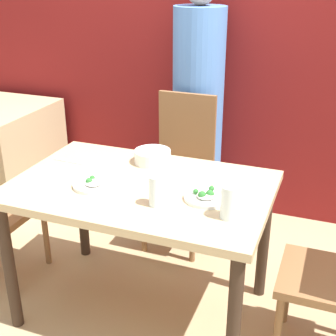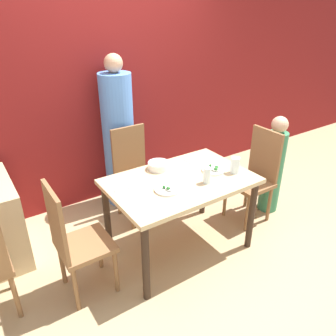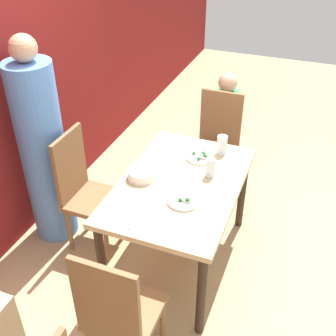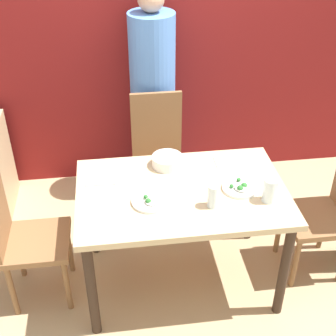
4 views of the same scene
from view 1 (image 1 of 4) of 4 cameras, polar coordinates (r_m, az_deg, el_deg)
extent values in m
plane|color=tan|center=(2.69, -2.94, -16.59)|extent=(10.00, 10.00, 0.00)
cube|color=maroon|center=(3.36, 6.25, 16.88)|extent=(10.00, 0.06, 2.70)
cube|color=tan|center=(2.29, -3.31, -2.44)|extent=(1.26, 0.82, 0.04)
cylinder|color=#332319|center=(2.50, -18.78, -11.38)|extent=(0.06, 0.06, 0.71)
cylinder|color=#332319|center=(2.07, 8.02, -18.39)|extent=(0.06, 0.06, 0.71)
cylinder|color=#332319|center=(2.98, -10.45, -4.44)|extent=(0.06, 0.06, 0.71)
cylinder|color=#332319|center=(2.63, 11.61, -8.56)|extent=(0.06, 0.06, 0.71)
cube|color=brown|center=(3.01, 1.09, -2.10)|extent=(0.40, 0.40, 0.04)
cube|color=brown|center=(3.06, 2.31, 4.21)|extent=(0.38, 0.03, 0.54)
cylinder|color=brown|center=(3.03, -2.96, -6.73)|extent=(0.04, 0.04, 0.41)
cylinder|color=brown|center=(2.93, 3.02, -7.89)|extent=(0.04, 0.04, 0.41)
cylinder|color=brown|center=(3.30, -0.67, -4.04)|extent=(0.04, 0.04, 0.41)
cylinder|color=brown|center=(3.20, 4.86, -5.00)|extent=(0.04, 0.04, 0.41)
cube|color=brown|center=(2.28, 18.54, -12.60)|extent=(0.40, 0.40, 0.04)
cylinder|color=brown|center=(2.55, 14.34, -14.07)|extent=(0.04, 0.04, 0.41)
cylinder|color=brown|center=(2.30, 13.19, -18.89)|extent=(0.04, 0.04, 0.41)
cube|color=brown|center=(2.88, -19.70, -4.79)|extent=(0.40, 0.40, 0.04)
cylinder|color=brown|center=(2.79, -18.56, -11.01)|extent=(0.04, 0.04, 0.41)
cylinder|color=brown|center=(3.01, -14.68, -7.84)|extent=(0.04, 0.04, 0.41)
cylinder|color=brown|center=(3.19, -19.59, -6.53)|extent=(0.04, 0.04, 0.41)
cylinder|color=#5184D1|center=(3.25, 3.61, 5.89)|extent=(0.35, 0.35, 1.50)
cylinder|color=white|center=(2.51, -1.89, 1.42)|extent=(0.20, 0.20, 0.07)
cylinder|color=#BC5123|center=(2.50, -1.90, 2.09)|extent=(0.17, 0.17, 0.01)
cylinder|color=white|center=(2.28, -8.78, -1.96)|extent=(0.22, 0.22, 0.02)
ellipsoid|color=white|center=(2.25, -9.07, -1.80)|extent=(0.08, 0.08, 0.02)
sphere|color=#2D702D|center=(2.25, -9.60, -1.62)|extent=(0.03, 0.03, 0.03)
sphere|color=#2D702D|center=(2.30, -9.21, -1.20)|extent=(0.03, 0.03, 0.03)
cylinder|color=white|center=(2.14, 4.76, -3.57)|extent=(0.21, 0.21, 0.02)
ellipsoid|color=white|center=(2.11, 4.64, -3.35)|extent=(0.08, 0.08, 0.02)
sphere|color=#2D702D|center=(2.10, 5.13, -3.19)|extent=(0.04, 0.04, 0.04)
sphere|color=#2D702D|center=(2.09, 4.19, -3.32)|extent=(0.04, 0.04, 0.04)
sphere|color=#2D702D|center=(2.17, 5.34, -2.48)|extent=(0.03, 0.03, 0.03)
sphere|color=#2D702D|center=(2.14, 3.40, -2.87)|extent=(0.03, 0.03, 0.03)
cylinder|color=silver|center=(2.05, -1.46, -2.80)|extent=(0.07, 0.07, 0.14)
cylinder|color=silver|center=(1.97, 7.55, -4.13)|extent=(0.08, 0.08, 0.15)
cube|color=white|center=(2.40, 6.45, -0.66)|extent=(0.14, 0.14, 0.01)
cube|color=silver|center=(2.59, -11.99, 0.80)|extent=(0.18, 0.03, 0.01)
camera|label=2|loc=(2.37, -77.79, 15.16)|focal=35.00mm
camera|label=3|loc=(3.38, -56.84, 27.14)|focal=45.00mm
camera|label=4|loc=(1.45, -97.21, 27.83)|focal=50.00mm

